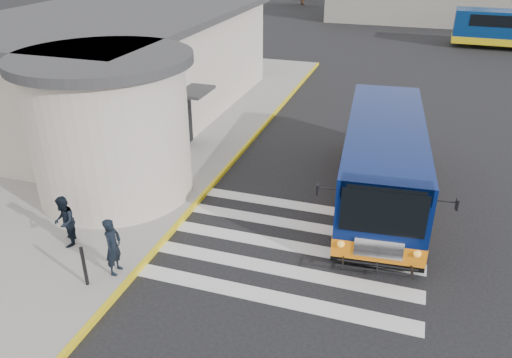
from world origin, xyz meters
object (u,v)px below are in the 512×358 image
(pedestrian_a, at_px, (113,246))
(bollard, at_px, (84,266))
(transit_bus, at_px, (382,164))
(pedestrian_b, at_px, (64,222))

(pedestrian_a, bearing_deg, bollard, 143.84)
(transit_bus, distance_m, pedestrian_b, 10.29)
(transit_bus, bearing_deg, pedestrian_a, -137.98)
(pedestrian_b, distance_m, bollard, 2.16)
(pedestrian_a, height_order, bollard, pedestrian_a)
(pedestrian_a, xyz_separation_m, pedestrian_b, (-2.06, 0.71, -0.04))
(transit_bus, height_order, bollard, transit_bus)
(transit_bus, xyz_separation_m, pedestrian_a, (-6.30, -6.69, -0.34))
(pedestrian_b, bearing_deg, transit_bus, 94.87)
(transit_bus, distance_m, bollard, 10.02)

